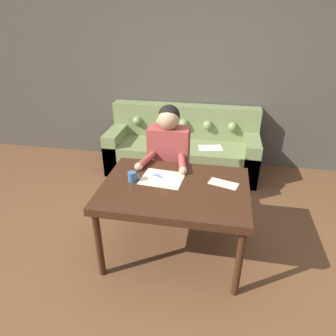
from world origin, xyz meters
TOP-DOWN VIEW (x-y plane):
  - ground_plane at (0.00, 0.00)m, footprint 16.00×16.00m
  - wall_back at (0.00, 2.20)m, footprint 8.00×0.06m
  - dining_table at (0.02, 0.10)m, footprint 1.29×0.93m
  - couch at (-0.15, 1.82)m, footprint 2.11×0.76m
  - person at (-0.15, 0.74)m, footprint 0.51×0.60m
  - pattern_paper_main at (-0.11, 0.21)m, footprint 0.40×0.35m
  - pattern_paper_offcut at (0.44, 0.22)m, footprint 0.28×0.19m
  - scissors at (-0.14, 0.24)m, footprint 0.23×0.18m
  - mug at (-0.37, 0.12)m, footprint 0.11×0.08m

SIDE VIEW (x-z plane):
  - ground_plane at x=0.00m, z-range 0.00..0.00m
  - couch at x=-0.15m, z-range -0.13..0.78m
  - person at x=-0.15m, z-range 0.03..1.30m
  - dining_table at x=0.02m, z-range 0.30..1.04m
  - pattern_paper_main at x=-0.11m, z-range 0.74..0.75m
  - pattern_paper_offcut at x=0.44m, z-range 0.74..0.75m
  - scissors at x=-0.14m, z-range 0.74..0.75m
  - mug at x=-0.37m, z-range 0.74..0.83m
  - wall_back at x=0.00m, z-range 0.00..2.60m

